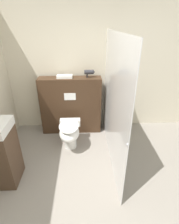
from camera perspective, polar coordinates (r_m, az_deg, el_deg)
name	(u,v)px	position (r m, az deg, el deg)	size (l,w,h in m)	color
ground_plane	(91,213)	(2.52, 0.50, -30.13)	(12.00, 12.00, 0.00)	gray
wall_back	(86,71)	(3.62, -1.17, 13.37)	(8.00, 0.06, 2.50)	beige
partition_panel	(71,105)	(3.63, -6.06, 2.13)	(1.22, 0.30, 1.17)	#3D2819
shower_glass	(113,103)	(2.74, 7.69, 3.05)	(0.04, 2.04, 2.02)	silver
toilet	(70,133)	(3.20, -6.50, -6.78)	(0.38, 0.61, 0.53)	white
hair_drier	(89,72)	(3.39, -0.04, 12.88)	(0.20, 0.08, 0.15)	#2D2D33
folded_towel	(65,76)	(3.42, -8.12, 11.42)	(0.29, 0.15, 0.05)	white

